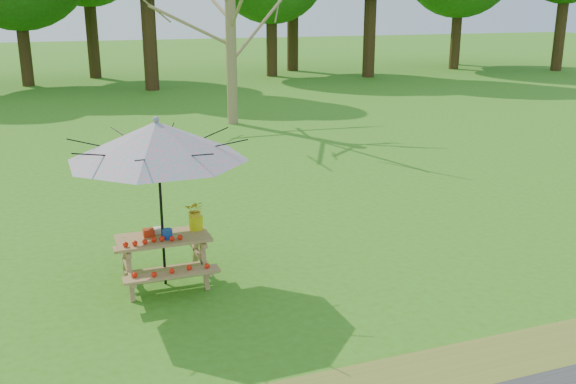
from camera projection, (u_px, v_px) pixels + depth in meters
name	position (u px, v px, depth m)	size (l,w,h in m)	color
ground	(254.00, 287.00, 8.49)	(120.00, 120.00, 0.00)	#3B7215
picnic_table	(164.00, 261.00, 8.49)	(1.20, 1.32, 0.67)	#A17C48
patio_umbrella	(157.00, 141.00, 8.03)	(2.98, 2.98, 2.26)	black
produce_bins	(159.00, 233.00, 8.39)	(0.35, 0.40, 0.13)	#B9290E
tomatoes_row	(153.00, 240.00, 8.17)	(0.77, 0.13, 0.07)	red
flower_bucket	(196.00, 214.00, 8.60)	(0.32, 0.30, 0.41)	#D7D00B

